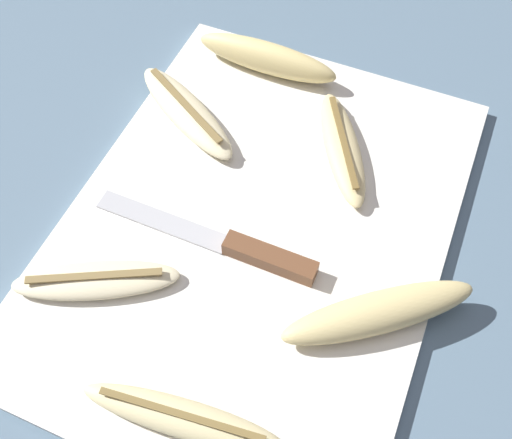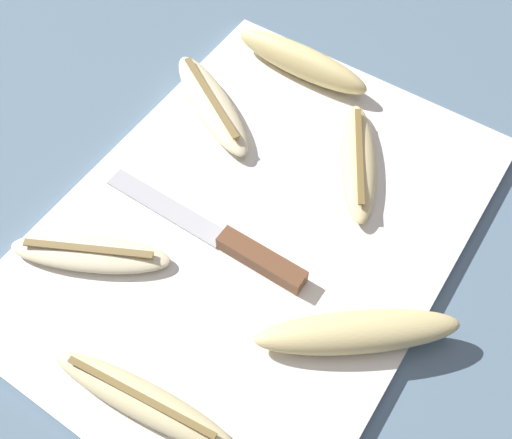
% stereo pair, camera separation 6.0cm
% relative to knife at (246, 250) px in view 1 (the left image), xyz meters
% --- Properties ---
extents(ground_plane, '(4.00, 4.00, 0.00)m').
position_rel_knife_xyz_m(ground_plane, '(0.03, 0.00, -0.02)').
color(ground_plane, slate).
extents(cutting_board, '(0.51, 0.38, 0.01)m').
position_rel_knife_xyz_m(cutting_board, '(0.03, 0.00, -0.01)').
color(cutting_board, white).
rests_on(cutting_board, ground_plane).
extents(knife, '(0.02, 0.24, 0.02)m').
position_rel_knife_xyz_m(knife, '(0.00, 0.00, 0.00)').
color(knife, brown).
rests_on(knife, cutting_board).
extents(banana_bright_far, '(0.11, 0.16, 0.02)m').
position_rel_knife_xyz_m(banana_bright_far, '(-0.09, 0.12, 0.00)').
color(banana_bright_far, beige).
rests_on(banana_bright_far, cutting_board).
extents(banana_pale_long, '(0.12, 0.17, 0.02)m').
position_rel_knife_xyz_m(banana_pale_long, '(0.14, 0.13, 0.00)').
color(banana_pale_long, beige).
rests_on(banana_pale_long, cutting_board).
extents(banana_mellow_near, '(0.16, 0.11, 0.02)m').
position_rel_knife_xyz_m(banana_mellow_near, '(0.16, -0.05, 0.00)').
color(banana_mellow_near, beige).
rests_on(banana_mellow_near, cutting_board).
extents(banana_golden_short, '(0.03, 0.17, 0.04)m').
position_rel_knife_xyz_m(banana_golden_short, '(0.25, 0.08, 0.01)').
color(banana_golden_short, '#EDD689').
rests_on(banana_golden_short, cutting_board).
extents(banana_soft_right, '(0.05, 0.18, 0.02)m').
position_rel_knife_xyz_m(banana_soft_right, '(-0.17, -0.02, 0.00)').
color(banana_soft_right, beige).
rests_on(banana_soft_right, cutting_board).
extents(banana_spotted_left, '(0.15, 0.17, 0.03)m').
position_rel_knife_xyz_m(banana_spotted_left, '(-0.02, -0.14, 0.01)').
color(banana_spotted_left, '#DBC684').
rests_on(banana_spotted_left, cutting_board).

